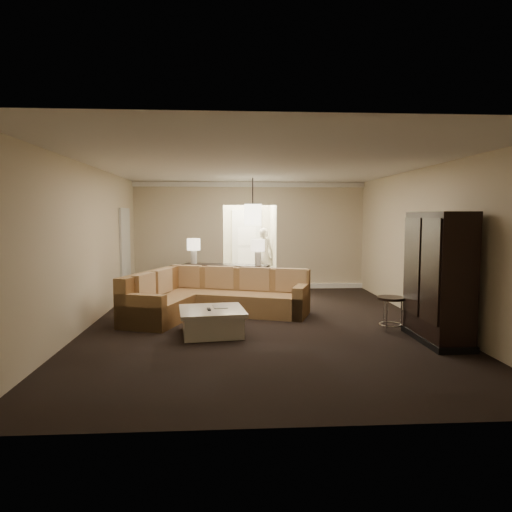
{
  "coord_description": "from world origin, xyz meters",
  "views": [
    {
      "loc": [
        -0.6,
        -7.95,
        1.91
      ],
      "look_at": [
        -0.02,
        1.2,
        1.11
      ],
      "focal_mm": 32.0,
      "sensor_mm": 36.0,
      "label": 1
    }
  ],
  "objects": [
    {
      "name": "table_lamp_left",
      "position": [
        -1.39,
        2.92,
        1.18
      ],
      "size": [
        0.31,
        0.31,
        0.6
      ],
      "color": "silver",
      "rests_on": "console_table"
    },
    {
      "name": "table_lamp_right",
      "position": [
        0.11,
        2.47,
        1.18
      ],
      "size": [
        0.31,
        0.31,
        0.6
      ],
      "color": "silver",
      "rests_on": "console_table"
    },
    {
      "name": "foyer",
      "position": [
        0.0,
        5.34,
        1.3
      ],
      "size": [
        1.44,
        2.02,
        2.8
      ],
      "color": "white",
      "rests_on": "ground"
    },
    {
      "name": "ceiling",
      "position": [
        0.0,
        0.0,
        2.8
      ],
      "size": [
        6.0,
        8.0,
        0.02
      ],
      "primitive_type": "cube",
      "color": "silver",
      "rests_on": "wall_back"
    },
    {
      "name": "person",
      "position": [
        0.45,
        5.1,
        0.88
      ],
      "size": [
        0.74,
        0.61,
        1.75
      ],
      "primitive_type": "imported",
      "rotation": [
        0.0,
        0.0,
        2.79
      ],
      "color": "beige",
      "rests_on": "ground"
    },
    {
      "name": "baseboard",
      "position": [
        0.0,
        3.95,
        0.06
      ],
      "size": [
        6.0,
        0.1,
        0.12
      ],
      "primitive_type": "cube",
      "color": "white",
      "rests_on": "ground"
    },
    {
      "name": "wall_left",
      "position": [
        -3.0,
        0.0,
        1.4
      ],
      "size": [
        0.04,
        8.0,
        2.8
      ],
      "primitive_type": "cube",
      "color": "beige",
      "rests_on": "ground"
    },
    {
      "name": "coffee_table",
      "position": [
        -0.85,
        -0.64,
        0.21
      ],
      "size": [
        1.15,
        1.15,
        0.43
      ],
      "rotation": [
        0.0,
        0.0,
        0.13
      ],
      "color": "beige",
      "rests_on": "ground"
    },
    {
      "name": "crown_molding",
      "position": [
        0.0,
        3.95,
        2.73
      ],
      "size": [
        6.0,
        0.1,
        0.12
      ],
      "primitive_type": "cube",
      "color": "white",
      "rests_on": "wall_back"
    },
    {
      "name": "armoire",
      "position": [
        2.59,
        -1.29,
        0.95
      ],
      "size": [
        0.59,
        1.38,
        1.98
      ],
      "color": "black",
      "rests_on": "ground"
    },
    {
      "name": "wall_right",
      "position": [
        3.0,
        0.0,
        1.4
      ],
      "size": [
        0.04,
        8.0,
        2.8
      ],
      "primitive_type": "cube",
      "color": "beige",
      "rests_on": "ground"
    },
    {
      "name": "wall_back",
      "position": [
        0.0,
        4.0,
        1.4
      ],
      "size": [
        6.0,
        0.04,
        2.8
      ],
      "primitive_type": "cube",
      "color": "beige",
      "rests_on": "ground"
    },
    {
      "name": "ground",
      "position": [
        0.0,
        0.0,
        0.0
      ],
      "size": [
        8.0,
        8.0,
        0.0
      ],
      "primitive_type": "plane",
      "color": "black",
      "rests_on": "ground"
    },
    {
      "name": "drink_table",
      "position": [
        2.13,
        -0.6,
        0.41
      ],
      "size": [
        0.45,
        0.45,
        0.57
      ],
      "rotation": [
        0.0,
        0.0,
        -0.19
      ],
      "color": "black",
      "rests_on": "ground"
    },
    {
      "name": "console_table",
      "position": [
        -0.64,
        2.69,
        0.47
      ],
      "size": [
        2.08,
        1.02,
        0.78
      ],
      "rotation": [
        0.0,
        0.0,
        -0.29
      ],
      "color": "black",
      "rests_on": "ground"
    },
    {
      "name": "sectional_sofa",
      "position": [
        -0.95,
        0.78,
        0.35
      ],
      "size": [
        3.55,
        2.54,
        0.89
      ],
      "rotation": [
        0.0,
        0.0,
        -0.34
      ],
      "color": "brown",
      "rests_on": "ground"
    },
    {
      "name": "pendant_light",
      "position": [
        0.0,
        2.7,
        1.95
      ],
      "size": [
        0.38,
        0.38,
        1.09
      ],
      "color": "black",
      "rests_on": "ceiling"
    },
    {
      "name": "wall_front",
      "position": [
        0.0,
        -4.0,
        1.4
      ],
      "size": [
        6.0,
        0.04,
        2.8
      ],
      "primitive_type": "cube",
      "color": "beige",
      "rests_on": "ground"
    },
    {
      "name": "side_door",
      "position": [
        -2.97,
        2.8,
        1.05
      ],
      "size": [
        0.05,
        0.9,
        2.1
      ],
      "primitive_type": "cube",
      "color": "silver",
      "rests_on": "ground"
    }
  ]
}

